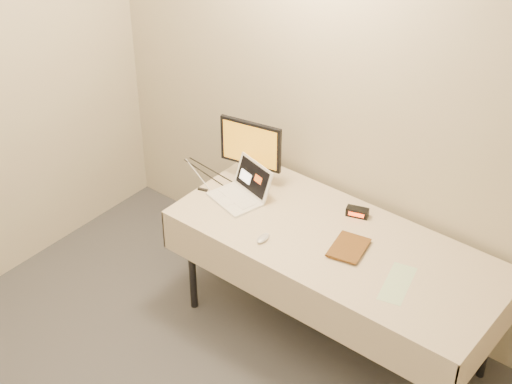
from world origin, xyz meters
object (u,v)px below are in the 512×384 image
Objects in this scene: laptop at (243,190)px; monitor at (251,147)px; book at (334,227)px; table at (337,250)px.

monitor reaches higher than laptop.
book is (0.74, -0.21, -0.12)m from monitor.
table is at bearing -24.42° from monitor.
monitor is at bearing 167.42° from table.
table is 7.89× the size of book.
table is 5.25× the size of laptop.
monitor is at bearing 152.64° from book.
monitor is 1.69× the size of book.
book reaches higher than laptop.
laptop is 1.50× the size of book.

